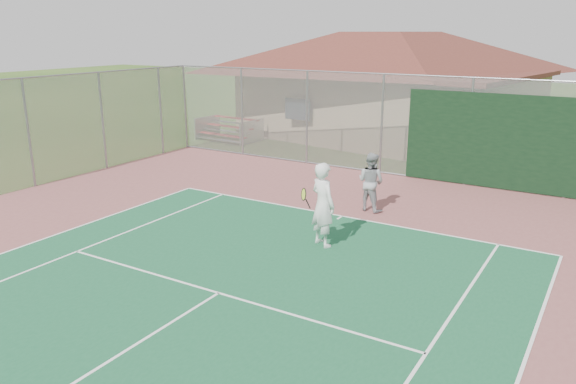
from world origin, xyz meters
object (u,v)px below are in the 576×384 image
at_px(clubhouse, 389,75).
at_px(player_grey_back, 371,182).
at_px(bleachers, 229,129).
at_px(player_white_front, 323,205).

distance_m(clubhouse, player_grey_back, 11.93).
xyz_separation_m(bleachers, player_white_front, (9.95, -9.56, 0.47)).
bearing_deg(player_grey_back, clubhouse, -59.11).
distance_m(clubhouse, player_white_front, 14.85).
relative_size(bleachers, player_white_front, 1.39).
relative_size(bleachers, player_grey_back, 1.68).
xyz_separation_m(player_white_front, player_grey_back, (-0.10, 3.09, -0.18)).
bearing_deg(bleachers, player_white_front, -38.72).
distance_m(bleachers, player_grey_back, 11.79).
relative_size(clubhouse, player_white_front, 7.32).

